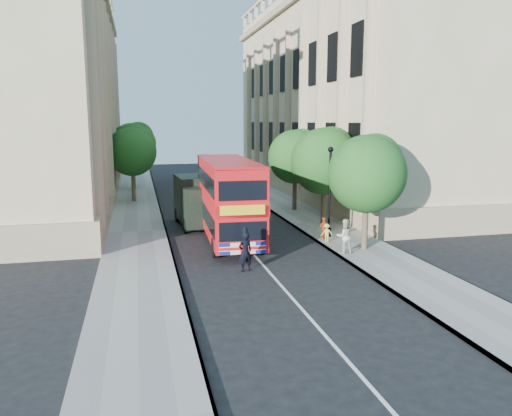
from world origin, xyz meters
TOP-DOWN VIEW (x-y plane):
  - ground at (0.00, 0.00)m, footprint 120.00×120.00m
  - pavement_right at (5.75, 10.00)m, footprint 3.50×80.00m
  - pavement_left at (-5.75, 10.00)m, footprint 3.50×80.00m
  - building_right at (13.80, 24.00)m, footprint 12.00×38.00m
  - building_left at (-13.80, 24.00)m, footprint 12.00×38.00m
  - tree_right_near at (5.84, 3.03)m, footprint 4.00×4.00m
  - tree_right_mid at (5.84, 9.03)m, footprint 4.20×4.20m
  - tree_right_far at (5.84, 15.03)m, footprint 4.00×4.00m
  - tree_left_far at (-5.96, 22.03)m, footprint 4.00×4.00m
  - tree_left_back at (-5.96, 30.03)m, footprint 4.20×4.20m
  - lamp_post at (5.00, 6.00)m, footprint 0.32×0.32m
  - double_decker_bus at (-0.71, 6.86)m, footprint 2.94×9.80m
  - box_van at (-1.95, 11.24)m, footprint 2.62×5.68m
  - police_constable at (-1.02, 0.87)m, footprint 0.74×0.57m
  - woman_pedestrian at (4.40, 2.37)m, footprint 0.87×0.69m
  - child_a at (4.55, 5.60)m, footprint 0.77×0.52m
  - child_b at (4.40, 4.78)m, footprint 0.70×0.45m

SIDE VIEW (x-z plane):
  - ground at x=0.00m, z-range 0.00..0.00m
  - pavement_right at x=5.75m, z-range 0.00..0.12m
  - pavement_left at x=-5.75m, z-range 0.00..0.12m
  - child_b at x=4.40m, z-range 0.12..1.15m
  - child_a at x=4.55m, z-range 0.12..1.34m
  - police_constable at x=-1.02m, z-range 0.00..1.79m
  - woman_pedestrian at x=4.40m, z-range 0.12..1.86m
  - box_van at x=-1.95m, z-range -0.03..3.14m
  - double_decker_bus at x=-0.71m, z-range 0.24..4.72m
  - lamp_post at x=5.00m, z-range -0.07..5.09m
  - tree_right_near at x=5.84m, z-range 1.21..7.29m
  - tree_right_far at x=5.84m, z-range 1.24..7.39m
  - tree_left_far at x=-5.96m, z-range 1.30..7.59m
  - tree_right_mid at x=5.84m, z-range 1.26..7.63m
  - tree_left_back at x=-5.96m, z-range 1.38..8.03m
  - building_right at x=13.80m, z-range 0.00..18.00m
  - building_left at x=-13.80m, z-range 0.00..18.00m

